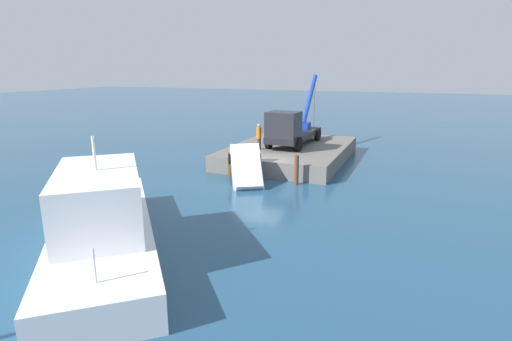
{
  "coord_description": "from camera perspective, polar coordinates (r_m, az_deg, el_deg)",
  "views": [
    {
      "loc": [
        22.98,
        8.83,
        6.77
      ],
      "look_at": [
        0.75,
        -0.16,
        0.66
      ],
      "focal_mm": 28.34,
      "sensor_mm": 36.0,
      "label": 1
    }
  ],
  "objects": [
    {
      "name": "piling_near",
      "position": [
        25.78,
        -3.58,
        0.82
      ],
      "size": [
        0.38,
        0.38,
        1.55
      ],
      "primitive_type": "cylinder",
      "color": "#503D20",
      "rests_on": "ground"
    },
    {
      "name": "piling_mid",
      "position": [
        24.04,
        5.72,
        0.07
      ],
      "size": [
        0.28,
        0.28,
        1.79
      ],
      "primitive_type": "cylinder",
      "color": "brown",
      "rests_on": "ground"
    },
    {
      "name": "dock_worker",
      "position": [
        28.81,
        0.42,
        4.85
      ],
      "size": [
        0.34,
        0.34,
        1.84
      ],
      "color": "#3D3D3D",
      "rests_on": "dock"
    },
    {
      "name": "salvaged_car",
      "position": [
        23.81,
        -1.23,
        -0.8
      ],
      "size": [
        4.09,
        3.45,
        3.58
      ],
      "color": "silver",
      "rests_on": "ground"
    },
    {
      "name": "crane_truck",
      "position": [
        30.05,
        4.99,
        5.92
      ],
      "size": [
        10.56,
        2.79,
        5.11
      ],
      "color": "black",
      "rests_on": "dock"
    },
    {
      "name": "ground",
      "position": [
        25.53,
        0.96,
        -1.09
      ],
      "size": [
        200.0,
        200.0,
        0.0
      ],
      "primitive_type": "plane",
      "color": "navy"
    },
    {
      "name": "dock",
      "position": [
        30.69,
        4.83,
        2.55
      ],
      "size": [
        11.59,
        8.1,
        1.1
      ],
      "primitive_type": "cube",
      "color": "slate",
      "rests_on": "ground"
    },
    {
      "name": "moored_yacht",
      "position": [
        18.03,
        -20.54,
        -6.99
      ],
      "size": [
        12.75,
        11.6,
        6.11
      ],
      "color": "white",
      "rests_on": "ground"
    }
  ]
}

